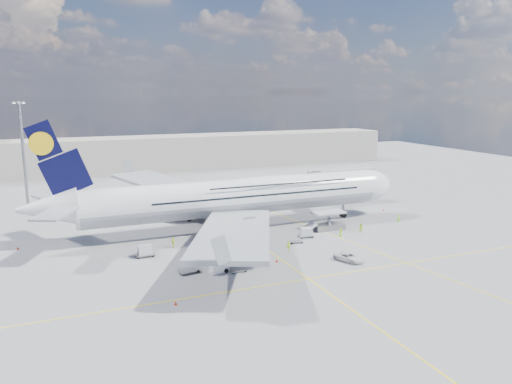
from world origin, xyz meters
name	(u,v)px	position (x,y,z in m)	size (l,w,h in m)	color
ground	(257,242)	(0.00, 0.00, 0.00)	(300.00, 300.00, 0.00)	gray
taxi_line_main	(257,242)	(0.00, 0.00, 0.01)	(0.25, 220.00, 0.01)	yellow
taxi_line_cross	(308,279)	(0.00, -20.00, 0.01)	(120.00, 0.25, 0.01)	yellow
taxi_line_diag	(299,222)	(14.00, 10.00, 0.01)	(0.25, 100.00, 0.01)	yellow
airliner	(239,196)	(0.26, 10.00, 6.87)	(77.26, 79.15, 23.71)	white
jet_bridge	(336,178)	(29.81, 20.94, 6.85)	(18.80, 12.10, 8.50)	#B7B7BC
cargo_loader	(327,223)	(16.82, 2.89, 1.25)	(8.53, 3.20, 3.67)	silver
light_mast	(24,155)	(-40.00, 45.00, 13.21)	(3.00, 0.70, 25.50)	gray
terminal	(154,153)	(0.00, 95.00, 6.00)	(180.00, 16.00, 12.00)	#B2AD9E
tree_line	(220,143)	(40.00, 140.00, 4.00)	(160.00, 6.00, 8.00)	#193814
dolly_row_a	(209,252)	(-10.96, -5.21, 1.10)	(3.61, 2.68, 2.04)	gray
dolly_row_b	(189,271)	(-15.83, -10.65, 0.37)	(3.55, 2.40, 0.48)	gray
dolly_row_c	(238,270)	(-8.69, -13.22, 0.29)	(2.62, 1.49, 0.37)	gray
dolly_back	(145,251)	(-20.71, -0.28, 1.06)	(3.24, 1.91, 1.97)	gray
dolly_nose_far	(295,241)	(6.46, -3.12, 0.30)	(2.86, 1.86, 0.39)	gray
dolly_nose_near	(306,232)	(9.96, -0.56, 1.00)	(3.04, 1.77, 1.86)	gray
baggage_tug	(219,268)	(-11.52, -12.30, 0.80)	(3.12, 1.99, 1.80)	white
catering_truck_inner	(177,211)	(-9.75, 21.76, 2.10)	(7.86, 4.16, 4.46)	gray
catering_truck_outer	(160,194)	(-8.79, 43.79, 1.60)	(6.25, 4.60, 3.44)	gray
service_van	(349,257)	(9.92, -15.60, 0.71)	(2.34, 5.07, 1.41)	silver
crew_nose	(399,219)	(33.29, 1.25, 0.95)	(0.70, 0.46, 1.91)	#9EF91A
crew_loader	(361,228)	(21.58, -2.10, 0.97)	(0.95, 0.74, 1.94)	#C1F019
crew_wing	(173,242)	(-15.04, 3.05, 0.97)	(1.14, 0.48, 1.95)	#EAFF1A
crew_van	(341,232)	(16.50, -2.65, 0.82)	(0.80, 0.52, 1.64)	#B2FF1A
crew_tug	(289,246)	(3.24, -6.77, 0.83)	(1.08, 0.62, 1.67)	#B2E117
cone_nose	(383,210)	(37.23, 11.77, 0.24)	(0.40, 0.40, 0.50)	red
cone_wing_left_inner	(180,210)	(-7.26, 29.62, 0.23)	(0.37, 0.37, 0.48)	red
cone_wing_left_outer	(159,205)	(-10.61, 36.63, 0.24)	(0.39, 0.39, 0.50)	red
cone_wing_right_inner	(277,261)	(-1.23, -11.43, 0.27)	(0.45, 0.45, 0.57)	red
cone_wing_right_outer	(176,303)	(-20.57, -21.53, 0.26)	(0.43, 0.43, 0.55)	red
cone_tail	(18,248)	(-40.86, 12.38, 0.27)	(0.44, 0.44, 0.56)	red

